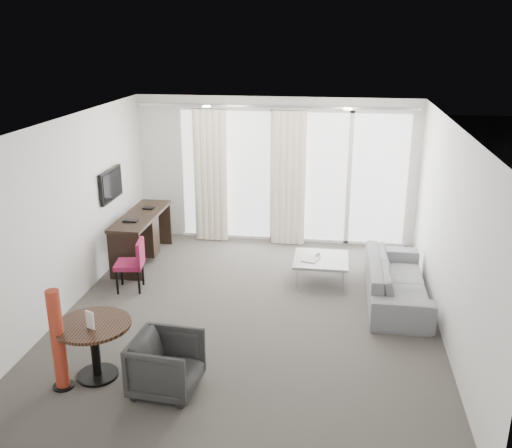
# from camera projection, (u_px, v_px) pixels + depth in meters

# --- Properties ---
(floor) EXTENTS (5.00, 6.00, 0.00)m
(floor) POSITION_uv_depth(u_px,v_px,m) (250.00, 314.00, 7.77)
(floor) COLOR #49443F
(floor) RESTS_ON ground
(ceiling) EXTENTS (5.00, 6.00, 0.00)m
(ceiling) POSITION_uv_depth(u_px,v_px,m) (249.00, 123.00, 6.94)
(ceiling) COLOR white
(ceiling) RESTS_ON ground
(wall_left) EXTENTS (0.00, 6.00, 2.60)m
(wall_left) POSITION_uv_depth(u_px,v_px,m) (67.00, 215.00, 7.70)
(wall_left) COLOR silver
(wall_left) RESTS_ON ground
(wall_right) EXTENTS (0.00, 6.00, 2.60)m
(wall_right) POSITION_uv_depth(u_px,v_px,m) (450.00, 234.00, 7.01)
(wall_right) COLOR silver
(wall_right) RESTS_ON ground
(wall_front) EXTENTS (5.00, 0.00, 2.60)m
(wall_front) POSITION_uv_depth(u_px,v_px,m) (190.00, 344.00, 4.55)
(wall_front) COLOR silver
(wall_front) RESTS_ON ground
(window_panel) EXTENTS (4.00, 0.02, 2.38)m
(window_panel) POSITION_uv_depth(u_px,v_px,m) (292.00, 177.00, 10.14)
(window_panel) COLOR white
(window_panel) RESTS_ON ground
(window_frame) EXTENTS (4.10, 0.06, 2.44)m
(window_frame) POSITION_uv_depth(u_px,v_px,m) (292.00, 177.00, 10.13)
(window_frame) COLOR white
(window_frame) RESTS_ON ground
(curtain_left) EXTENTS (0.60, 0.20, 2.38)m
(curtain_left) POSITION_uv_depth(u_px,v_px,m) (211.00, 176.00, 10.19)
(curtain_left) COLOR #F1E2C9
(curtain_left) RESTS_ON ground
(curtain_right) EXTENTS (0.60, 0.20, 2.38)m
(curtain_right) POSITION_uv_depth(u_px,v_px,m) (289.00, 179.00, 9.99)
(curtain_right) COLOR #F1E2C9
(curtain_right) RESTS_ON ground
(curtain_track) EXTENTS (4.80, 0.04, 0.04)m
(curtain_track) POSITION_uv_depth(u_px,v_px,m) (275.00, 107.00, 9.63)
(curtain_track) COLOR #B2B2B7
(curtain_track) RESTS_ON ceiling
(downlight_a) EXTENTS (0.12, 0.12, 0.02)m
(downlight_a) POSITION_uv_depth(u_px,v_px,m) (207.00, 106.00, 8.56)
(downlight_a) COLOR #FFE0B2
(downlight_a) RESTS_ON ceiling
(downlight_b) EXTENTS (0.12, 0.12, 0.02)m
(downlight_b) POSITION_uv_depth(u_px,v_px,m) (348.00, 109.00, 8.27)
(downlight_b) COLOR #FFE0B2
(downlight_b) RESTS_ON ceiling
(desk) EXTENTS (0.54, 1.72, 0.80)m
(desk) POSITION_uv_depth(u_px,v_px,m) (142.00, 238.00, 9.48)
(desk) COLOR black
(desk) RESTS_ON floor
(tv) EXTENTS (0.05, 0.80, 0.50)m
(tv) POSITION_uv_depth(u_px,v_px,m) (111.00, 185.00, 9.04)
(tv) COLOR black
(tv) RESTS_ON wall_left
(desk_chair) EXTENTS (0.48, 0.46, 0.78)m
(desk_chair) POSITION_uv_depth(u_px,v_px,m) (129.00, 265.00, 8.40)
(desk_chair) COLOR maroon
(desk_chair) RESTS_ON floor
(round_table) EXTENTS (0.88, 0.88, 0.66)m
(round_table) POSITION_uv_depth(u_px,v_px,m) (95.00, 350.00, 6.28)
(round_table) COLOR black
(round_table) RESTS_ON floor
(menu_card) EXTENTS (0.11, 0.06, 0.20)m
(menu_card) POSITION_uv_depth(u_px,v_px,m) (90.00, 323.00, 6.05)
(menu_card) COLOR white
(menu_card) RESTS_ON round_table
(red_lamp) EXTENTS (0.25, 0.25, 1.15)m
(red_lamp) POSITION_uv_depth(u_px,v_px,m) (58.00, 340.00, 6.01)
(red_lamp) COLOR #9A301D
(red_lamp) RESTS_ON floor
(tub_armchair) EXTENTS (0.75, 0.73, 0.63)m
(tub_armchair) POSITION_uv_depth(u_px,v_px,m) (166.00, 364.00, 6.04)
(tub_armchair) COLOR #272727
(tub_armchair) RESTS_ON floor
(coffee_table) EXTENTS (0.83, 0.83, 0.37)m
(coffee_table) POSITION_uv_depth(u_px,v_px,m) (321.00, 270.00, 8.76)
(coffee_table) COLOR gray
(coffee_table) RESTS_ON floor
(remote) EXTENTS (0.07, 0.16, 0.02)m
(remote) POSITION_uv_depth(u_px,v_px,m) (317.00, 256.00, 8.81)
(remote) COLOR black
(remote) RESTS_ON coffee_table
(magazine) EXTENTS (0.30, 0.34, 0.02)m
(magazine) POSITION_uv_depth(u_px,v_px,m) (311.00, 260.00, 8.66)
(magazine) COLOR gray
(magazine) RESTS_ON coffee_table
(sofa) EXTENTS (0.82, 2.09, 0.61)m
(sofa) POSITION_uv_depth(u_px,v_px,m) (397.00, 280.00, 8.10)
(sofa) COLOR slate
(sofa) RESTS_ON floor
(terrace_slab) EXTENTS (5.60, 3.00, 0.12)m
(terrace_slab) POSITION_uv_depth(u_px,v_px,m) (297.00, 218.00, 11.97)
(terrace_slab) COLOR #4D4D50
(terrace_slab) RESTS_ON ground
(rattan_chair_a) EXTENTS (0.70, 0.70, 0.88)m
(rattan_chair_a) POSITION_uv_depth(u_px,v_px,m) (348.00, 192.00, 11.99)
(rattan_chair_a) COLOR brown
(rattan_chair_a) RESTS_ON terrace_slab
(rattan_chair_b) EXTENTS (0.63, 0.63, 0.75)m
(rattan_chair_b) POSITION_uv_depth(u_px,v_px,m) (368.00, 207.00, 11.20)
(rattan_chair_b) COLOR brown
(rattan_chair_b) RESTS_ON terrace_slab
(rattan_table) EXTENTS (0.57, 0.57, 0.56)m
(rattan_table) POSITION_uv_depth(u_px,v_px,m) (356.00, 207.00, 11.57)
(rattan_table) COLOR brown
(rattan_table) RESTS_ON terrace_slab
(balustrade) EXTENTS (5.50, 0.06, 1.05)m
(balustrade) POSITION_uv_depth(u_px,v_px,m) (303.00, 175.00, 13.14)
(balustrade) COLOR #B2B2B7
(balustrade) RESTS_ON terrace_slab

